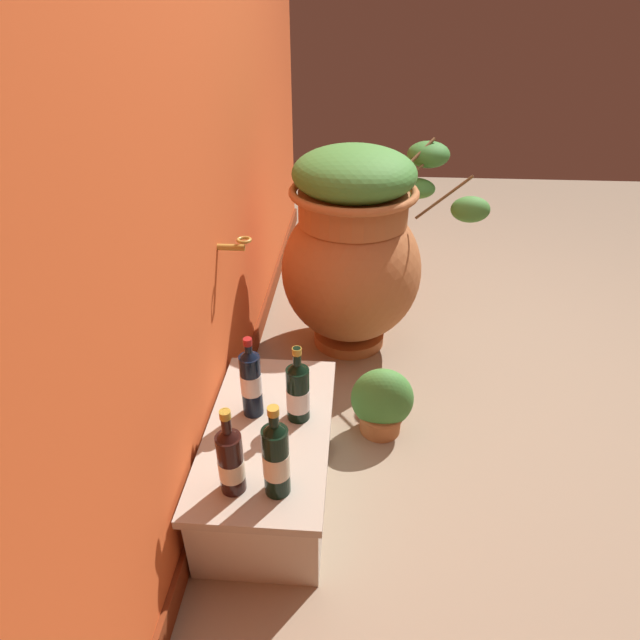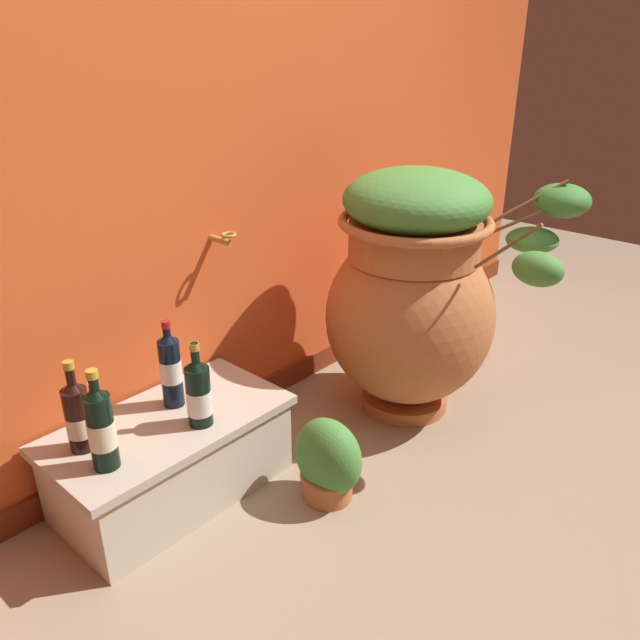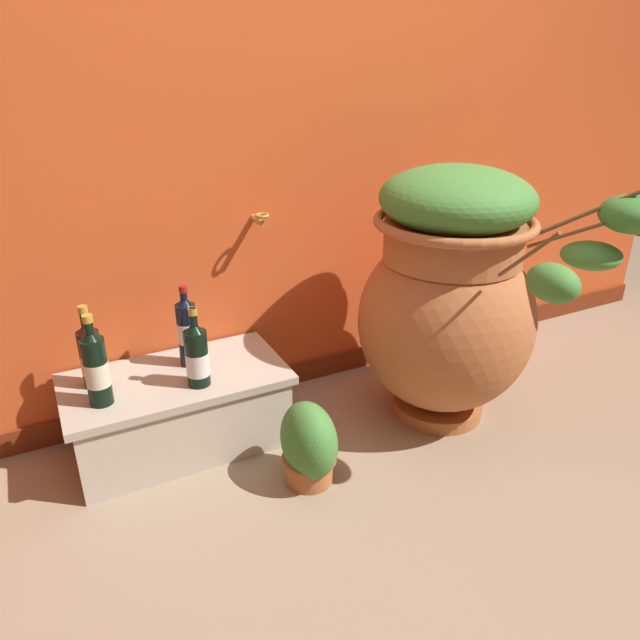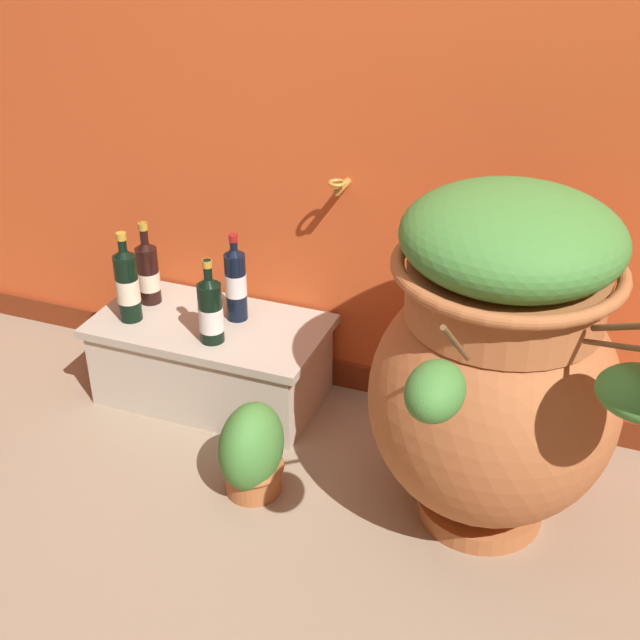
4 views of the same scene
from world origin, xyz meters
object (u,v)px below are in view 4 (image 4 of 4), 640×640
object	(u,v)px
terracotta_urn	(499,364)
potted_shrub	(252,452)
wine_bottle_left	(236,281)
wine_bottle_middle	(210,309)
wine_bottle_right	(127,283)
wine_bottle_back	(148,271)

from	to	relation	value
terracotta_urn	potted_shrub	bearing A→B (deg)	-168.40
wine_bottle_left	potted_shrub	world-z (taller)	wine_bottle_left
wine_bottle_left	potted_shrub	bearing A→B (deg)	-60.61
potted_shrub	wine_bottle_middle	bearing A→B (deg)	131.95
wine_bottle_left	wine_bottle_right	distance (m)	0.36
wine_bottle_right	potted_shrub	bearing A→B (deg)	-29.16
wine_bottle_right	potted_shrub	size ratio (longest dim) A/B	1.06
wine_bottle_middle	wine_bottle_right	size ratio (longest dim) A/B	0.91
wine_bottle_right	wine_bottle_left	bearing A→B (deg)	21.69
wine_bottle_back	potted_shrub	bearing A→B (deg)	-37.82
potted_shrub	terracotta_urn	bearing A→B (deg)	11.60
wine_bottle_left	wine_bottle_right	size ratio (longest dim) A/B	0.97
terracotta_urn	wine_bottle_right	size ratio (longest dim) A/B	3.15
wine_bottle_middle	potted_shrub	xyz separation A→B (m)	(0.28, -0.31, -0.27)
wine_bottle_back	wine_bottle_middle	bearing A→B (deg)	-26.14
wine_bottle_back	potted_shrub	size ratio (longest dim) A/B	0.99
terracotta_urn	wine_bottle_middle	bearing A→B (deg)	169.83
wine_bottle_middle	wine_bottle_right	distance (m)	0.33
wine_bottle_left	potted_shrub	distance (m)	0.62
wine_bottle_back	potted_shrub	world-z (taller)	wine_bottle_back
wine_bottle_back	potted_shrub	xyz separation A→B (m)	(0.60, -0.47, -0.28)
wine_bottle_right	potted_shrub	xyz separation A→B (m)	(0.60, -0.34, -0.29)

